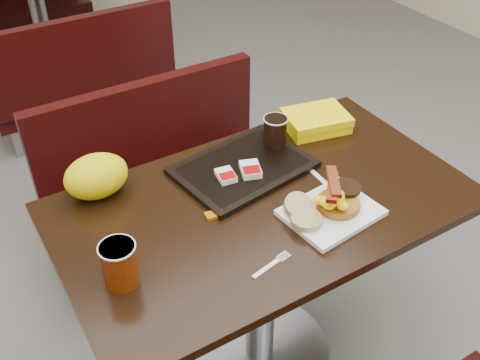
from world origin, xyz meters
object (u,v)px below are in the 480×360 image
pancake_stack (338,203)px  coffee_cup_far (275,132)px  table_near (261,287)px  knife (326,183)px  hashbrown_sleeve_right (250,169)px  paper_bag (96,176)px  fork (266,268)px  tray (243,168)px  hashbrown_sleeve_left (226,176)px  clamshell (316,121)px  platter (331,212)px  bench_near_n (170,180)px  bench_far_s (77,68)px  table_far (41,24)px  coffee_cup_near (120,264)px

pancake_stack → coffee_cup_far: (0.02, 0.34, 0.04)m
table_near → knife: knife is taller
hashbrown_sleeve_right → paper_bag: (-0.42, 0.16, 0.04)m
pancake_stack → coffee_cup_far: bearing=87.3°
fork → tray: tray is taller
hashbrown_sleeve_left → clamshell: clamshell is taller
platter → knife: 0.14m
bench_near_n → hashbrown_sleeve_right: bearing=-87.5°
bench_far_s → tray: (0.03, -1.74, 0.40)m
table_far → bench_far_s: (0.00, -0.70, -0.02)m
coffee_cup_far → hashbrown_sleeve_left: bearing=-163.0°
pancake_stack → paper_bag: (-0.55, 0.43, 0.04)m
bench_far_s → pancake_stack: size_ratio=7.99×
coffee_cup_near → hashbrown_sleeve_left: (0.42, 0.21, -0.03)m
bench_far_s → clamshell: size_ratio=4.76×
coffee_cup_far → paper_bag: size_ratio=0.54×
table_near → coffee_cup_far: (0.17, 0.20, 0.44)m
platter → pancake_stack: size_ratio=2.04×
bench_near_n → knife: (0.20, -0.73, 0.39)m
knife → fork: bearing=-58.4°
tray → coffee_cup_far: bearing=7.3°
coffee_cup_far → tray: bearing=-164.4°
table_far → fork: (-0.14, -2.83, 0.38)m
table_near → hashbrown_sleeve_left: bearing=112.1°
coffee_cup_far → coffee_cup_near: bearing=-156.7°
clamshell → pancake_stack: bearing=-107.2°
clamshell → platter: bearing=-109.9°
pancake_stack → clamshell: bearing=60.7°
fork → tray: size_ratio=0.31×
paper_bag → pancake_stack: bearing=-37.6°
pancake_stack → fork: 0.31m
coffee_cup_near → knife: size_ratio=0.69×
table_far → hashbrown_sleeve_left: 2.50m
bench_far_s → platter: size_ratio=3.91×
table_near → knife: 0.43m
clamshell → coffee_cup_near: bearing=-147.4°
bench_far_s → platter: platter is taller
hashbrown_sleeve_right → coffee_cup_far: coffee_cup_far is taller
hashbrown_sleeve_right → coffee_cup_far: size_ratio=0.77×
clamshell → paper_bag: paper_bag is taller
pancake_stack → hashbrown_sleeve_left: bearing=126.9°
fork → clamshell: (0.51, 0.46, 0.03)m
bench_near_n → bench_far_s: bearing=90.0°
clamshell → table_near: bearing=-135.2°
bench_near_n → table_far: 1.90m
paper_bag → table_far: bearing=80.3°
knife → coffee_cup_far: (-0.03, 0.23, 0.07)m
table_near → paper_bag: 0.66m
bench_far_s → fork: (-0.14, -2.13, 0.39)m
platter → coffee_cup_near: size_ratio=2.15×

